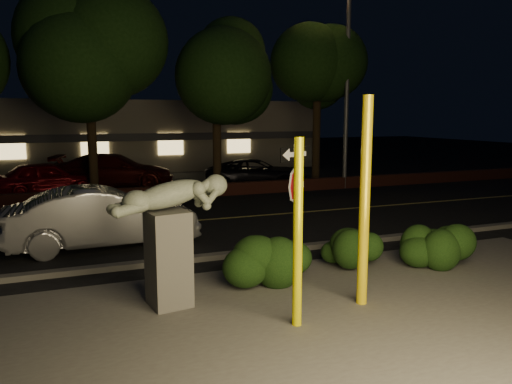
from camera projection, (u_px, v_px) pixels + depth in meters
ground at (174, 205)px, 17.89m from camera, size 90.00×90.00×0.00m
patio at (323, 321)px, 7.77m from camera, size 14.00×6.00×0.02m
road at (195, 221)px, 15.13m from camera, size 80.00×8.00×0.01m
lane_marking at (195, 220)px, 15.13m from camera, size 80.00×0.12×0.00m
curb at (240, 254)px, 11.35m from camera, size 80.00×0.25×0.12m
brick_wall at (166, 193)px, 19.05m from camera, size 40.00×0.35×0.50m
parking_lot at (143, 181)px, 24.33m from camera, size 40.00×12.00×0.01m
building at (122, 134)px, 31.38m from camera, size 22.00×10.20×4.00m
tree_far_b at (87, 39)px, 19.01m from camera, size 5.20×5.20×8.41m
tree_far_c at (216, 54)px, 20.50m from camera, size 4.80×4.80×7.84m
tree_far_d at (318, 66)px, 22.80m from camera, size 4.40×4.40×7.42m
yellow_pole_left at (298, 234)px, 7.40m from camera, size 0.14×0.14×2.88m
yellow_pole_right at (365, 203)px, 8.22m from camera, size 0.18×0.18×3.51m
signpost at (296, 185)px, 9.65m from camera, size 0.82×0.36×2.58m
sculpture at (170, 228)px, 8.22m from camera, size 2.05×0.84×2.19m
hedge_center at (276, 257)px, 9.45m from camera, size 2.17×1.30×1.06m
hedge_right at (352, 244)px, 10.51m from camera, size 1.65×1.11×0.99m
hedge_far_right at (434, 243)px, 10.48m from camera, size 1.69×1.27×1.05m
streetlight at (343, 63)px, 21.00m from camera, size 1.27×0.69×8.96m
silver_sedan at (103, 217)px, 12.05m from camera, size 4.56×1.80×1.48m
parked_car_red at (47, 178)px, 20.16m from camera, size 4.14×2.20×1.34m
parked_car_darkred at (114, 171)px, 22.01m from camera, size 5.50×3.29×1.49m
parked_car_dark at (257, 173)px, 22.07m from camera, size 4.94×3.78×1.25m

